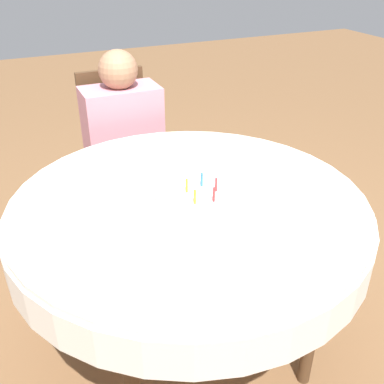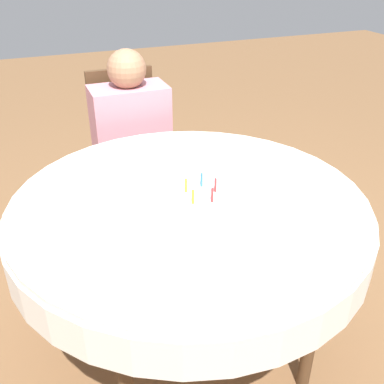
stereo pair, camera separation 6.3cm
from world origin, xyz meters
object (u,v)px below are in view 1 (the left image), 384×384
Objects in this scene: person at (124,135)px; drinking_glass at (139,230)px; chair at (121,155)px; birthday_cake at (201,205)px.

person is 1.14m from drinking_glass.
person is at bearing -90.00° from chair.
person is 4.48× the size of birthday_cake.
birthday_cake is at bearing -91.36° from person.
person is (0.00, -0.10, 0.16)m from chair.
chair is at bearing 88.92° from birthday_cake.
person is at bearing 76.14° from drinking_glass.
chair reaches higher than drinking_glass.
birthday_cake is (-0.02, -1.01, 0.13)m from person.
person is 1.02m from birthday_cake.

